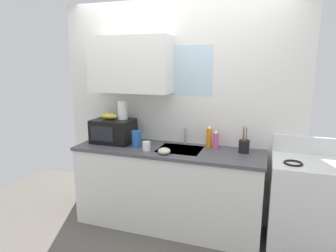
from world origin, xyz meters
TOP-DOWN VIEW (x-y plane):
  - kitchen_wall_assembly at (-0.10, 0.31)m, footprint 2.82×0.42m
  - counter_unit at (0.00, 0.00)m, footprint 2.05×0.63m
  - sink_faucet at (0.13, 0.24)m, footprint 0.03×0.03m
  - stove_range at (1.37, 0.00)m, footprint 0.60×0.60m
  - microwave at (-0.69, 0.05)m, footprint 0.46×0.35m
  - banana_bunch at (-0.74, 0.05)m, footprint 0.20×0.11m
  - paper_towel_roll at (-0.59, 0.10)m, footprint 0.11×0.11m
  - dish_soap_bottle_orange at (0.41, 0.20)m, footprint 0.06×0.06m
  - dish_soap_bottle_pink at (0.49, 0.17)m, footprint 0.06×0.06m
  - cereal_canister at (-0.35, -0.05)m, footprint 0.10×0.10m
  - mug_white at (-0.19, -0.14)m, footprint 0.08×0.08m
  - utensil_crock at (0.79, 0.12)m, footprint 0.11×0.11m
  - small_bowl at (0.03, -0.20)m, footprint 0.13×0.13m

SIDE VIEW (x-z plane):
  - stove_range at x=1.37m, z-range -0.08..1.00m
  - counter_unit at x=0.00m, z-range 0.01..0.91m
  - small_bowl at x=0.03m, z-range 0.90..0.96m
  - mug_white at x=-0.19m, z-range 0.90..0.99m
  - utensil_crock at x=0.79m, z-range 0.83..1.11m
  - cereal_canister at x=-0.35m, z-range 0.90..1.08m
  - sink_faucet at x=0.13m, z-range 0.90..1.09m
  - dish_soap_bottle_pink at x=0.49m, z-range 0.89..1.10m
  - dish_soap_bottle_orange at x=0.41m, z-range 0.89..1.14m
  - microwave at x=-0.69m, z-range 0.90..1.17m
  - banana_bunch at x=-0.74m, z-range 1.17..1.24m
  - paper_towel_roll at x=-0.59m, z-range 1.17..1.39m
  - kitchen_wall_assembly at x=-0.10m, z-range 0.12..2.62m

